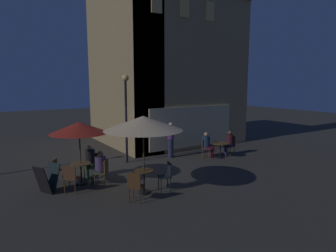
# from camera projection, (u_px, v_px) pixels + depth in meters

# --- Properties ---
(ground_plane) EXTENTS (60.00, 60.00, 0.00)m
(ground_plane) POSITION_uv_depth(u_px,v_px,m) (132.00, 168.00, 12.25)
(ground_plane) COLOR #39362E
(cafe_building) EXTENTS (7.40, 6.47, 9.12)m
(cafe_building) POSITION_uv_depth(u_px,v_px,m) (157.00, 63.00, 15.94)
(cafe_building) COLOR tan
(cafe_building) RESTS_ON ground
(street_lamp_near_corner) EXTENTS (0.30, 0.30, 3.87)m
(street_lamp_near_corner) POSITION_uv_depth(u_px,v_px,m) (126.00, 104.00, 12.70)
(street_lamp_near_corner) COLOR black
(street_lamp_near_corner) RESTS_ON ground
(menu_sandwich_board) EXTENTS (0.83, 0.79, 0.92)m
(menu_sandwich_board) POSITION_uv_depth(u_px,v_px,m) (47.00, 179.00, 9.40)
(menu_sandwich_board) COLOR black
(menu_sandwich_board) RESTS_ON ground
(cafe_table_0) EXTENTS (0.68, 0.68, 0.76)m
(cafe_table_0) POSITION_uv_depth(u_px,v_px,m) (81.00, 170.00, 10.20)
(cafe_table_0) COLOR black
(cafe_table_0) RESTS_ON ground
(cafe_table_1) EXTENTS (0.63, 0.63, 0.75)m
(cafe_table_1) POSITION_uv_depth(u_px,v_px,m) (144.00, 178.00, 9.41)
(cafe_table_1) COLOR black
(cafe_table_1) RESTS_ON ground
(cafe_table_2) EXTENTS (0.79, 0.79, 0.71)m
(cafe_table_2) POSITION_uv_depth(u_px,v_px,m) (220.00, 147.00, 13.81)
(cafe_table_2) COLOR black
(cafe_table_2) RESTS_ON ground
(patio_umbrella_0) EXTENTS (1.97, 1.97, 2.20)m
(patio_umbrella_0) POSITION_uv_depth(u_px,v_px,m) (79.00, 128.00, 9.98)
(patio_umbrella_0) COLOR black
(patio_umbrella_0) RESTS_ON ground
(patio_umbrella_1) EXTENTS (2.49, 2.49, 2.50)m
(patio_umbrella_1) POSITION_uv_depth(u_px,v_px,m) (143.00, 123.00, 9.15)
(patio_umbrella_1) COLOR black
(patio_umbrella_1) RESTS_ON ground
(cafe_chair_0) EXTENTS (0.60, 0.60, 0.90)m
(cafe_chair_0) POSITION_uv_depth(u_px,v_px,m) (103.00, 170.00, 10.12)
(cafe_chair_0) COLOR brown
(cafe_chair_0) RESTS_ON ground
(cafe_chair_1) EXTENTS (0.60, 0.60, 0.89)m
(cafe_chair_1) POSITION_uv_depth(u_px,v_px,m) (92.00, 163.00, 11.03)
(cafe_chair_1) COLOR black
(cafe_chair_1) RESTS_ON ground
(cafe_chair_2) EXTENTS (0.57, 0.57, 0.89)m
(cafe_chair_2) POSITION_uv_depth(u_px,v_px,m) (58.00, 169.00, 10.21)
(cafe_chair_2) COLOR brown
(cafe_chair_2) RESTS_ON ground
(cafe_chair_3) EXTENTS (0.61, 0.61, 0.93)m
(cafe_chair_3) POSITION_uv_depth(u_px,v_px,m) (71.00, 176.00, 9.38)
(cafe_chair_3) COLOR brown
(cafe_chair_3) RESTS_ON ground
(cafe_chair_4) EXTENTS (0.59, 0.59, 0.92)m
(cafe_chair_4) POSITION_uv_depth(u_px,v_px,m) (135.00, 184.00, 8.65)
(cafe_chair_4) COLOR #503018
(cafe_chair_4) RESTS_ON ground
(cafe_chair_5) EXTENTS (0.48, 0.48, 0.94)m
(cafe_chair_5) POSITION_uv_depth(u_px,v_px,m) (167.00, 174.00, 9.62)
(cafe_chair_5) COLOR black
(cafe_chair_5) RESTS_ON ground
(cafe_chair_6) EXTENTS (0.55, 0.55, 0.92)m
(cafe_chair_6) POSITION_uv_depth(u_px,v_px,m) (204.00, 146.00, 13.89)
(cafe_chair_6) COLOR brown
(cafe_chair_6) RESTS_ON ground
(cafe_chair_7) EXTENTS (0.51, 0.51, 0.95)m
(cafe_chair_7) POSITION_uv_depth(u_px,v_px,m) (231.00, 144.00, 14.41)
(cafe_chair_7) COLOR brown
(cafe_chair_7) RESTS_ON ground
(patron_seated_0) EXTENTS (0.55, 0.53, 1.21)m
(patron_seated_0) POSITION_uv_depth(u_px,v_px,m) (99.00, 166.00, 10.11)
(patron_seated_0) COLOR #2F403C
(patron_seated_0) RESTS_ON ground
(patron_seated_1) EXTENTS (0.52, 0.53, 1.26)m
(patron_seated_1) POSITION_uv_depth(u_px,v_px,m) (90.00, 159.00, 10.87)
(patron_seated_1) COLOR #364B2E
(patron_seated_1) RESTS_ON ground
(patron_seated_2) EXTENTS (0.55, 0.53, 1.21)m
(patron_seated_2) POSITION_uv_depth(u_px,v_px,m) (207.00, 143.00, 13.86)
(patron_seated_2) COLOR #500F22
(patron_seated_2) RESTS_ON ground
(patron_seated_3) EXTENTS (0.53, 0.41, 1.21)m
(patron_seated_3) POSITION_uv_depth(u_px,v_px,m) (229.00, 141.00, 14.29)
(patron_seated_3) COLOR #29274E
(patron_seated_3) RESTS_ON ground
(patron_standing_4) EXTENTS (0.30, 0.30, 1.68)m
(patron_standing_4) POSITION_uv_depth(u_px,v_px,m) (171.00, 140.00, 13.83)
(patron_standing_4) COLOR #282A43
(patron_standing_4) RESTS_ON ground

